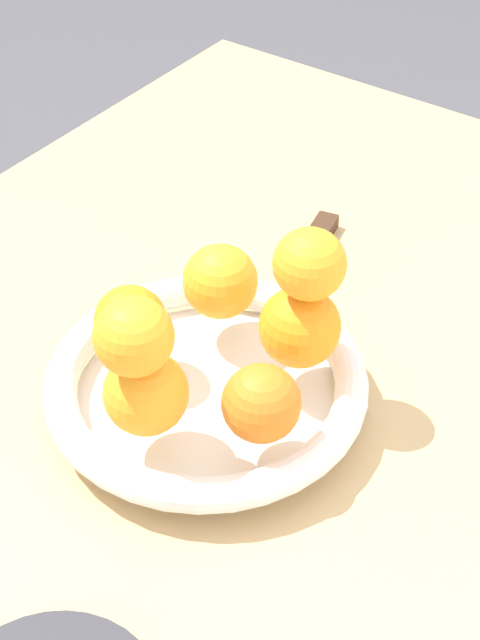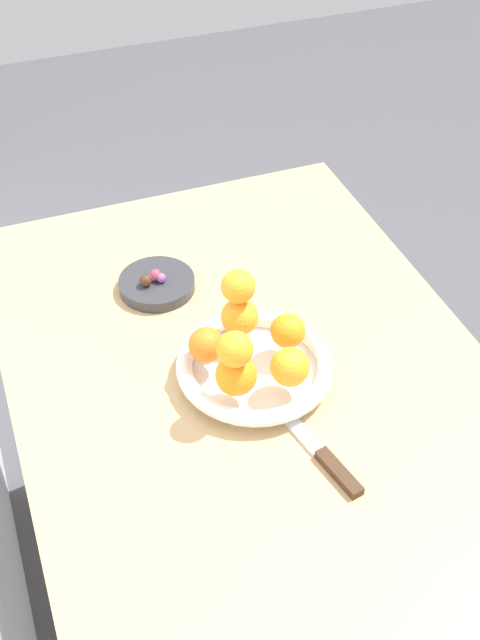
{
  "view_description": "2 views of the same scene",
  "coord_description": "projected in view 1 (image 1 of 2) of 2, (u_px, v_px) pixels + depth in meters",
  "views": [
    {
      "loc": [
        0.42,
        0.33,
        1.3
      ],
      "look_at": [
        -0.04,
        0.01,
        0.81
      ],
      "focal_mm": 55.0,
      "sensor_mm": 36.0,
      "label": 1
    },
    {
      "loc": [
        -0.83,
        0.33,
        1.67
      ],
      "look_at": [
        0.03,
        0.01,
        0.83
      ],
      "focal_mm": 45.0,
      "sensor_mm": 36.0,
      "label": 2
    }
  ],
  "objects": [
    {
      "name": "knife",
      "position": [
        290.0,
        282.0,
        0.88
      ],
      "size": [
        0.26,
        0.07,
        0.01
      ],
      "color": "#3F2819",
      "rests_on": "dining_table"
    },
    {
      "name": "orange_5",
      "position": [
        129.0,
        334.0,
        0.64
      ],
      "size": [
        0.05,
        0.05,
        0.05
      ],
      "primitive_type": "sphere",
      "color": "orange",
      "rests_on": "orange_4"
    },
    {
      "name": "orange_0",
      "position": [
        261.0,
        403.0,
        0.68
      ],
      "size": [
        0.06,
        0.06,
        0.06
      ],
      "primitive_type": "sphere",
      "color": "orange",
      "rests_on": "fruit_bowl"
    },
    {
      "name": "orange_1",
      "position": [
        300.0,
        327.0,
        0.74
      ],
      "size": [
        0.06,
        0.06,
        0.06
      ],
      "primitive_type": "sphere",
      "color": "orange",
      "rests_on": "fruit_bowl"
    },
    {
      "name": "orange_3",
      "position": [
        130.0,
        321.0,
        0.75
      ],
      "size": [
        0.06,
        0.06,
        0.06
      ],
      "primitive_type": "sphere",
      "color": "orange",
      "rests_on": "fruit_bowl"
    },
    {
      "name": "fruit_bowl",
      "position": [
        211.0,
        389.0,
        0.76
      ],
      "size": [
        0.25,
        0.25,
        0.04
      ],
      "color": "white",
      "rests_on": "dining_table"
    },
    {
      "name": "dining_table",
      "position": [
        205.0,
        483.0,
        0.83
      ],
      "size": [
        1.1,
        0.76,
        0.74
      ],
      "color": "tan",
      "rests_on": "ground_plane"
    },
    {
      "name": "orange_2",
      "position": [
        220.0,
        281.0,
        0.78
      ],
      "size": [
        0.06,
        0.06,
        0.06
      ],
      "primitive_type": "sphere",
      "color": "orange",
      "rests_on": "fruit_bowl"
    },
    {
      "name": "orange_6",
      "position": [
        310.0,
        264.0,
        0.7
      ],
      "size": [
        0.05,
        0.05,
        0.05
      ],
      "primitive_type": "sphere",
      "color": "orange",
      "rests_on": "orange_1"
    },
    {
      "name": "orange_4",
      "position": [
        144.0,
        392.0,
        0.69
      ],
      "size": [
        0.06,
        0.06,
        0.06
      ],
      "primitive_type": "sphere",
      "color": "orange",
      "rests_on": "fruit_bowl"
    }
  ]
}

